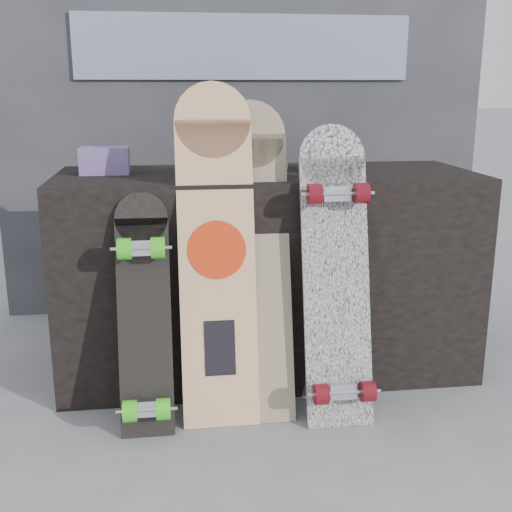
{
  "coord_description": "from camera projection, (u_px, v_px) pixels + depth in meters",
  "views": [
    {
      "loc": [
        -0.37,
        -1.93,
        1.12
      ],
      "look_at": [
        -0.08,
        0.2,
        0.55
      ],
      "focal_mm": 45.0,
      "sensor_mm": 36.0,
      "label": 1
    }
  ],
  "objects": [
    {
      "name": "booth",
      "position": [
        242.0,
        90.0,
        3.2
      ],
      "size": [
        2.4,
        0.22,
        2.2
      ],
      "color": "#333338",
      "rests_on": "ground"
    },
    {
      "name": "ground",
      "position": [
        288.0,
        426.0,
        2.19
      ],
      "size": [
        60.0,
        60.0,
        0.0
      ],
      "primitive_type": "plane",
      "color": "slate",
      "rests_on": "ground"
    },
    {
      "name": "longboard_geisha",
      "position": [
        216.0,
        245.0,
        2.16
      ],
      "size": [
        0.26,
        0.28,
        1.14
      ],
      "rotation": [
        -0.23,
        0.0,
        0.0
      ],
      "color": "beige",
      "rests_on": "ground"
    },
    {
      "name": "vendor_table",
      "position": [
        267.0,
        272.0,
        2.56
      ],
      "size": [
        1.6,
        0.6,
        0.8
      ],
      "primitive_type": "cube",
      "color": "black",
      "rests_on": "ground"
    },
    {
      "name": "merch_box_flat",
      "position": [
        259.0,
        161.0,
        2.57
      ],
      "size": [
        0.22,
        0.1,
        0.06
      ],
      "primitive_type": "cube",
      "color": "#D1B78C",
      "rests_on": "vendor_table"
    },
    {
      "name": "merch_box_purple",
      "position": [
        105.0,
        160.0,
        2.41
      ],
      "size": [
        0.18,
        0.12,
        0.1
      ],
      "primitive_type": "cube",
      "color": "#4B3873",
      "rests_on": "vendor_table"
    },
    {
      "name": "skateboard_dark",
      "position": [
        144.0,
        314.0,
        2.1
      ],
      "size": [
        0.18,
        0.29,
        0.79
      ],
      "rotation": [
        -0.27,
        0.0,
        0.0
      ],
      "color": "black",
      "rests_on": "ground"
    },
    {
      "name": "merch_box_small",
      "position": [
        324.0,
        156.0,
        2.48
      ],
      "size": [
        0.14,
        0.14,
        0.12
      ],
      "primitive_type": "cube",
      "color": "#4B3873",
      "rests_on": "vendor_table"
    },
    {
      "name": "longboard_celtic",
      "position": [
        255.0,
        250.0,
        2.21
      ],
      "size": [
        0.24,
        0.32,
        1.08
      ],
      "rotation": [
        -0.28,
        0.0,
        0.0
      ],
      "color": "beige",
      "rests_on": "ground"
    },
    {
      "name": "longboard_cascadia",
      "position": [
        337.0,
        272.0,
        2.16
      ],
      "size": [
        0.23,
        0.33,
        1.0
      ],
      "rotation": [
        -0.25,
        0.0,
        0.0
      ],
      "color": "white",
      "rests_on": "ground"
    }
  ]
}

